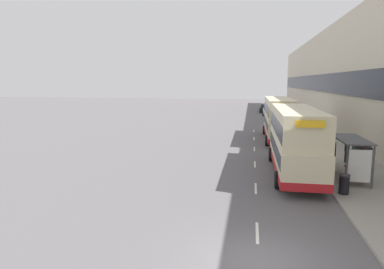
{
  "coord_description": "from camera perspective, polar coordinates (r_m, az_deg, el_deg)",
  "views": [
    {
      "loc": [
        -0.37,
        -10.9,
        5.99
      ],
      "look_at": [
        -5.5,
        18.66,
        1.34
      ],
      "focal_mm": 32.0,
      "sensor_mm": 36.0,
      "label": 1
    }
  ],
  "objects": [
    {
      "name": "pedestrian_at_shelter",
      "position": [
        27.39,
        26.76,
        -2.46
      ],
      "size": [
        0.37,
        0.37,
        1.85
      ],
      "color": "#23232D",
      "rests_on": "ground_plane"
    },
    {
      "name": "terrace_facade",
      "position": [
        50.58,
        22.51,
        8.67
      ],
      "size": [
        3.1,
        93.0,
        12.9
      ],
      "color": "beige",
      "rests_on": "ground_plane"
    },
    {
      "name": "lane_mark_0",
      "position": [
        14.5,
        10.82,
        -15.74
      ],
      "size": [
        0.12,
        2.0,
        0.01
      ],
      "color": "silver",
      "rests_on": "ground_plane"
    },
    {
      "name": "pedestrian_2",
      "position": [
        24.47,
        22.41,
        -3.52
      ],
      "size": [
        0.35,
        0.35,
        1.78
      ],
      "color": "#23232D",
      "rests_on": "ground_plane"
    },
    {
      "name": "bus_shelter",
      "position": [
        22.52,
        25.51,
        -2.59
      ],
      "size": [
        1.6,
        4.2,
        2.48
      ],
      "color": "#4C4C51",
      "rests_on": "ground_plane"
    },
    {
      "name": "car_0",
      "position": [
        63.08,
        12.64,
        3.95
      ],
      "size": [
        2.06,
        4.43,
        1.78
      ],
      "color": "silver",
      "rests_on": "ground_plane"
    },
    {
      "name": "lane_mark_3",
      "position": [
        31.23,
        10.35,
        -2.38
      ],
      "size": [
        0.12,
        2.0,
        0.01
      ],
      "color": "silver",
      "rests_on": "ground_plane"
    },
    {
      "name": "litter_bin",
      "position": [
        19.82,
        24.03,
        -7.55
      ],
      "size": [
        0.55,
        0.55,
        1.05
      ],
      "color": "black",
      "rests_on": "ground_plane"
    },
    {
      "name": "lane_mark_5",
      "position": [
        42.7,
        10.24,
        0.62
      ],
      "size": [
        0.12,
        2.0,
        0.01
      ],
      "color": "silver",
      "rests_on": "ground_plane"
    },
    {
      "name": "lane_mark_4",
      "position": [
        36.95,
        10.29,
        -0.65
      ],
      "size": [
        0.12,
        2.0,
        0.01
      ],
      "color": "silver",
      "rests_on": "ground_plane"
    },
    {
      "name": "ground_plane",
      "position": [
        12.44,
        10.98,
        -20.15
      ],
      "size": [
        220.0,
        220.0,
        0.0
      ],
      "primitive_type": "plane",
      "color": "#5B595B"
    },
    {
      "name": "pedestrian_1",
      "position": [
        26.71,
        25.61,
        -2.89
      ],
      "size": [
        0.32,
        0.32,
        1.64
      ],
      "color": "#23232D",
      "rests_on": "ground_plane"
    },
    {
      "name": "double_decker_bus_near",
      "position": [
        23.03,
        16.8,
        -0.83
      ],
      "size": [
        2.85,
        10.7,
        4.3
      ],
      "color": "beige",
      "rests_on": "ground_plane"
    },
    {
      "name": "pedestrian_3",
      "position": [
        27.35,
        24.39,
        -2.45
      ],
      "size": [
        0.34,
        0.34,
        1.73
      ],
      "color": "#23232D",
      "rests_on": "ground_plane"
    },
    {
      "name": "double_decker_bus_ahead",
      "position": [
        36.25,
        14.27,
        2.67
      ],
      "size": [
        2.85,
        11.24,
        4.3
      ],
      "color": "beige",
      "rests_on": "ground_plane"
    },
    {
      "name": "car_1",
      "position": [
        69.19,
        12.05,
        4.35
      ],
      "size": [
        2.05,
        4.6,
        1.67
      ],
      "color": "black",
      "rests_on": "ground_plane"
    },
    {
      "name": "pedestrian_4",
      "position": [
        26.41,
        22.48,
        -2.64
      ],
      "size": [
        0.35,
        0.35,
        1.79
      ],
      "color": "#23232D",
      "rests_on": "ground_plane"
    },
    {
      "name": "lane_mark_2",
      "position": [
        25.55,
        10.43,
        -4.89
      ],
      "size": [
        0.12,
        2.0,
        0.01
      ],
      "color": "silver",
      "rests_on": "ground_plane"
    },
    {
      "name": "lane_mark_1",
      "position": [
        19.94,
        10.57,
        -8.81
      ],
      "size": [
        0.12,
        2.0,
        0.01
      ],
      "color": "silver",
      "rests_on": "ground_plane"
    },
    {
      "name": "pavement",
      "position": [
        50.22,
        17.64,
        1.63
      ],
      "size": [
        5.0,
        93.0,
        0.14
      ],
      "color": "gray",
      "rests_on": "ground_plane"
    }
  ]
}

